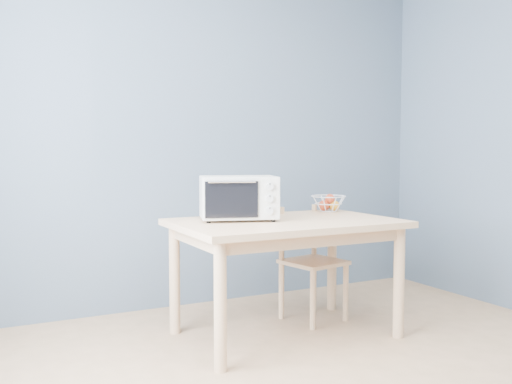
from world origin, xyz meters
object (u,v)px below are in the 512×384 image
fruit_basket (328,203)px  dining_chair (310,264)px  dining_table (286,236)px  toaster_oven (236,197)px

fruit_basket → dining_chair: bearing=-161.6°
dining_table → toaster_oven: bearing=154.0°
toaster_oven → dining_chair: size_ratio=0.69×
toaster_oven → dining_table: bearing=-8.0°
fruit_basket → dining_chair: 0.47m
dining_table → dining_chair: size_ratio=1.75×
dining_table → dining_chair: dining_chair is taller
toaster_oven → fruit_basket: bearing=29.3°
toaster_oven → dining_chair: 0.81m
dining_table → toaster_oven: size_ratio=2.53×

